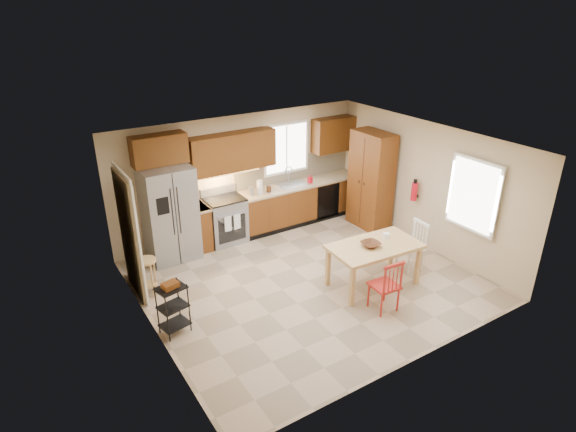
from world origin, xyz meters
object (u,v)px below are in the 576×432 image
(fire_extinguisher, at_px, (414,192))
(table_jar, at_px, (386,237))
(bar_stool, at_px, (148,277))
(range_stove, at_px, (225,221))
(table_bowl, at_px, (370,247))
(dining_table, at_px, (373,265))
(utility_cart, at_px, (173,309))
(soap_bottle, at_px, (310,179))
(chair_white, at_px, (411,246))
(refrigerator, at_px, (170,214))
(pantry, at_px, (371,180))
(chair_red, at_px, (384,284))

(fire_extinguisher, relative_size, table_jar, 2.73)
(bar_stool, bearing_deg, table_jar, -14.59)
(range_stove, xyz_separation_m, table_bowl, (1.34, -2.87, 0.31))
(dining_table, bearing_deg, fire_extinguisher, 29.42)
(range_stove, distance_m, dining_table, 3.21)
(bar_stool, relative_size, utility_cart, 0.82)
(soap_bottle, height_order, bar_stool, soap_bottle)
(table_bowl, relative_size, bar_stool, 0.47)
(soap_bottle, bearing_deg, bar_stool, -165.68)
(chair_white, xyz_separation_m, table_bowl, (-1.05, -0.05, 0.31))
(range_stove, height_order, table_bowl, range_stove)
(soap_bottle, xyz_separation_m, bar_stool, (-3.98, -1.02, -0.66))
(fire_extinguisher, height_order, chair_white, fire_extinguisher)
(refrigerator, xyz_separation_m, fire_extinguisher, (4.33, -1.98, 0.19))
(chair_white, bearing_deg, table_bowl, 96.44)
(refrigerator, height_order, range_stove, refrigerator)
(utility_cart, bearing_deg, fire_extinguisher, -9.35)
(refrigerator, xyz_separation_m, soap_bottle, (3.18, -0.02, 0.09))
(refrigerator, relative_size, chair_white, 2.00)
(dining_table, relative_size, utility_cart, 1.90)
(fire_extinguisher, bearing_deg, range_stove, 147.38)
(refrigerator, xyz_separation_m, table_jar, (2.93, -2.72, -0.11))
(soap_bottle, bearing_deg, range_stove, 177.60)
(table_jar, bearing_deg, dining_table, -164.05)
(chair_white, height_order, table_bowl, chair_white)
(soap_bottle, relative_size, pantry, 0.09)
(chair_red, bearing_deg, chair_white, 32.01)
(range_stove, bearing_deg, bar_stool, -150.55)
(refrigerator, relative_size, table_jar, 13.80)
(refrigerator, height_order, table_jar, refrigerator)
(soap_bottle, height_order, table_bowl, soap_bottle)
(soap_bottle, relative_size, dining_table, 0.12)
(range_stove, height_order, dining_table, range_stove)
(dining_table, xyz_separation_m, utility_cart, (-3.39, 0.57, 0.03))
(refrigerator, distance_m, bar_stool, 1.43)
(range_stove, distance_m, chair_white, 3.70)
(refrigerator, relative_size, range_stove, 1.98)
(fire_extinguisher, bearing_deg, pantry, 100.78)
(pantry, xyz_separation_m, chair_white, (-0.59, -1.84, -0.59))
(bar_stool, bearing_deg, soap_bottle, 23.96)
(table_jar, bearing_deg, refrigerator, 137.12)
(chair_white, xyz_separation_m, utility_cart, (-4.34, 0.52, -0.05))
(table_jar, bearing_deg, pantry, 56.11)
(soap_bottle, relative_size, chair_red, 0.21)
(chair_red, distance_m, table_jar, 1.07)
(fire_extinguisher, relative_size, table_bowl, 1.14)
(dining_table, height_order, chair_red, chair_red)
(fire_extinguisher, xyz_separation_m, dining_table, (-1.74, -0.84, -0.72))
(soap_bottle, bearing_deg, refrigerator, 179.55)
(soap_bottle, distance_m, fire_extinguisher, 2.27)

